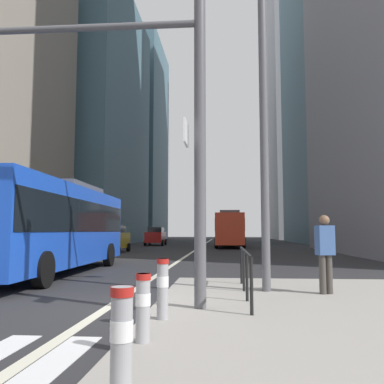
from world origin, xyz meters
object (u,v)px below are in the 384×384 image
Objects in this scene: pedestrian_waiting at (325,250)px; car_receding_far at (237,235)px; city_bus_red_receding at (230,228)px; street_lamp_post at (263,77)px; bollard_front at (121,338)px; car_oncoming_mid at (111,239)px; car_oncoming_far at (156,236)px; traffic_signal_gantry at (103,99)px; city_bus_blue_oncoming at (52,223)px; bollard_right at (163,286)px; bollard_left at (143,304)px; car_receding_near at (229,235)px.

car_receding_far is at bearing 90.39° from pedestrian_waiting.
car_receding_far is at bearing 86.77° from city_bus_red_receding.
street_lamp_post reaches higher than pedestrian_waiting.
bollard_front is at bearing -92.58° from car_receding_far.
car_oncoming_mid is 15.06m from car_oncoming_far.
traffic_signal_gantry is at bearing -94.28° from car_receding_far.
city_bus_blue_oncoming reaches higher than car_oncoming_far.
traffic_signal_gantry is at bearing -60.49° from city_bus_blue_oncoming.
car_receding_far is at bearing 87.42° from bollard_front.
street_lamp_post reaches higher than bollard_right.
pedestrian_waiting is (4.58, 1.90, -2.96)m from traffic_signal_gantry.
traffic_signal_gantry is 6.32× the size of bollard_right.
bollard_left is (7.13, -24.03, -0.37)m from car_oncoming_mid.
car_receding_far is (10.04, 34.59, -0.00)m from car_oncoming_mid.
traffic_signal_gantry is at bearing 119.02° from bollard_left.
street_lamp_post is (3.30, 2.24, 1.19)m from traffic_signal_gantry.
car_receding_far is at bearing 85.72° from traffic_signal_gantry.
bollard_left is 1.37m from bollard_right.
pedestrian_waiting is (10.41, -19.79, 0.14)m from car_oncoming_mid.
city_bus_red_receding reaches higher than car_receding_near.
street_lamp_post is at bearing -89.18° from city_bus_red_receding.
bollard_left is at bearing -113.63° from street_lamp_post.
car_oncoming_far is 5.32× the size of bollard_left.
car_receding_far is (1.34, 23.74, -0.85)m from city_bus_red_receding.
bollard_right is at bearing -91.88° from car_receding_near.
traffic_signal_gantry is at bearing -74.95° from car_oncoming_mid.
city_bus_red_receding is 23.79m from car_receding_far.
city_bus_blue_oncoming is 50.11m from car_receding_far.
city_bus_blue_oncoming is 41.14m from car_receding_near.
pedestrian_waiting reaches higher than bollard_left.
car_receding_near reaches higher than bollard_front.
traffic_signal_gantry is (5.83, -21.69, 3.10)m from car_oncoming_mid.
city_bus_blue_oncoming is at bearing -99.52° from car_receding_near.
street_lamp_post is at bearing 165.49° from pedestrian_waiting.
street_lamp_post reaches higher than car_oncoming_far.
car_receding_near is 4.81× the size of bollard_left.
traffic_signal_gantry reaches higher than car_oncoming_mid.
car_receding_far is 5.12× the size of bollard_left.
bollard_right is at bearing -36.08° from traffic_signal_gantry.
street_lamp_post is at bearing 66.37° from bollard_left.
car_receding_far is 57.33m from bollard_right.
pedestrian_waiting is (9.67, -34.83, 0.14)m from car_oncoming_far.
car_oncoming_far reaches higher than bollard_left.
car_receding_far is at bearing 73.81° from car_oncoming_mid.
city_bus_red_receding is 14.88m from car_receding_near.
bollard_left is 5.39m from pedestrian_waiting.
street_lamp_post is 8.43× the size of bollard_right.
city_bus_blue_oncoming is at bearing -87.65° from car_oncoming_far.
pedestrian_waiting is at bearing -30.25° from city_bus_blue_oncoming.
city_bus_red_receding is at bearing 93.20° from pedestrian_waiting.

